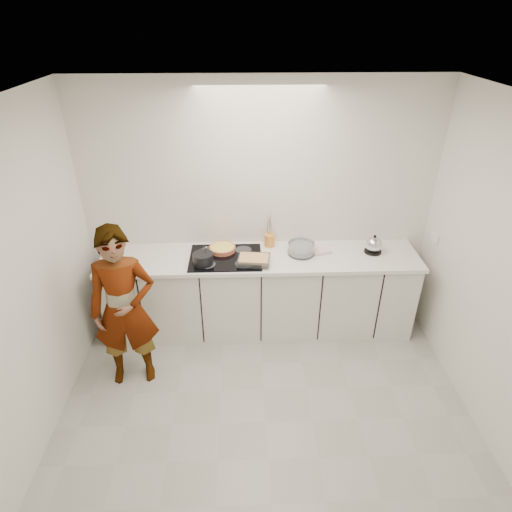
{
  "coord_description": "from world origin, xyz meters",
  "views": [
    {
      "loc": [
        -0.17,
        -2.47,
        3.09
      ],
      "look_at": [
        -0.05,
        1.05,
        1.05
      ],
      "focal_mm": 30.0,
      "sensor_mm": 36.0,
      "label": 1
    }
  ],
  "objects_px": {
    "tart_dish": "(222,248)",
    "cook": "(124,309)",
    "saucepan": "(203,259)",
    "baking_dish": "(254,260)",
    "kettle": "(374,245)",
    "mixing_bowl": "(301,249)",
    "hob": "(226,257)",
    "utensil_crock": "(270,240)"
  },
  "relations": [
    {
      "from": "mixing_bowl",
      "to": "cook",
      "type": "xyz_separation_m",
      "value": [
        -1.65,
        -0.73,
        -0.17
      ]
    },
    {
      "from": "hob",
      "to": "kettle",
      "type": "xyz_separation_m",
      "value": [
        1.52,
        0.07,
        0.08
      ]
    },
    {
      "from": "mixing_bowl",
      "to": "cook",
      "type": "distance_m",
      "value": 1.81
    },
    {
      "from": "saucepan",
      "to": "cook",
      "type": "relative_size",
      "value": 0.17
    },
    {
      "from": "hob",
      "to": "baking_dish",
      "type": "xyz_separation_m",
      "value": [
        0.28,
        -0.12,
        0.04
      ]
    },
    {
      "from": "tart_dish",
      "to": "hob",
      "type": "bearing_deg",
      "value": -75.01
    },
    {
      "from": "utensil_crock",
      "to": "tart_dish",
      "type": "bearing_deg",
      "value": -167.81
    },
    {
      "from": "saucepan",
      "to": "mixing_bowl",
      "type": "xyz_separation_m",
      "value": [
        0.98,
        0.18,
        -0.01
      ]
    },
    {
      "from": "hob",
      "to": "saucepan",
      "type": "bearing_deg",
      "value": -149.95
    },
    {
      "from": "kettle",
      "to": "saucepan",
      "type": "bearing_deg",
      "value": -173.65
    },
    {
      "from": "hob",
      "to": "baking_dish",
      "type": "relative_size",
      "value": 2.12
    },
    {
      "from": "baking_dish",
      "to": "mixing_bowl",
      "type": "relative_size",
      "value": 1.04
    },
    {
      "from": "saucepan",
      "to": "cook",
      "type": "bearing_deg",
      "value": -140.77
    },
    {
      "from": "saucepan",
      "to": "kettle",
      "type": "bearing_deg",
      "value": 6.35
    },
    {
      "from": "hob",
      "to": "utensil_crock",
      "type": "bearing_deg",
      "value": 27.86
    },
    {
      "from": "saucepan",
      "to": "mixing_bowl",
      "type": "relative_size",
      "value": 0.81
    },
    {
      "from": "tart_dish",
      "to": "kettle",
      "type": "xyz_separation_m",
      "value": [
        1.55,
        -0.07,
        0.05
      ]
    },
    {
      "from": "tart_dish",
      "to": "baking_dish",
      "type": "distance_m",
      "value": 0.41
    },
    {
      "from": "tart_dish",
      "to": "cook",
      "type": "distance_m",
      "value": 1.17
    },
    {
      "from": "cook",
      "to": "tart_dish",
      "type": "bearing_deg",
      "value": 35.75
    },
    {
      "from": "saucepan",
      "to": "baking_dish",
      "type": "distance_m",
      "value": 0.5
    },
    {
      "from": "mixing_bowl",
      "to": "kettle",
      "type": "distance_m",
      "value": 0.75
    },
    {
      "from": "hob",
      "to": "mixing_bowl",
      "type": "relative_size",
      "value": 2.22
    },
    {
      "from": "tart_dish",
      "to": "utensil_crock",
      "type": "xyz_separation_m",
      "value": [
        0.49,
        0.11,
        0.03
      ]
    },
    {
      "from": "mixing_bowl",
      "to": "hob",
      "type": "bearing_deg",
      "value": -175.68
    },
    {
      "from": "baking_dish",
      "to": "mixing_bowl",
      "type": "distance_m",
      "value": 0.52
    },
    {
      "from": "mixing_bowl",
      "to": "utensil_crock",
      "type": "bearing_deg",
      "value": 149.48
    },
    {
      "from": "hob",
      "to": "saucepan",
      "type": "distance_m",
      "value": 0.25
    },
    {
      "from": "baking_dish",
      "to": "cook",
      "type": "relative_size",
      "value": 0.21
    },
    {
      "from": "mixing_bowl",
      "to": "cook",
      "type": "height_order",
      "value": "cook"
    },
    {
      "from": "mixing_bowl",
      "to": "cook",
      "type": "relative_size",
      "value": 0.2
    },
    {
      "from": "kettle",
      "to": "utensil_crock",
      "type": "bearing_deg",
      "value": 170.7
    },
    {
      "from": "kettle",
      "to": "cook",
      "type": "relative_size",
      "value": 0.13
    },
    {
      "from": "tart_dish",
      "to": "saucepan",
      "type": "relative_size",
      "value": 1.05
    },
    {
      "from": "mixing_bowl",
      "to": "saucepan",
      "type": "bearing_deg",
      "value": -169.53
    },
    {
      "from": "hob",
      "to": "kettle",
      "type": "distance_m",
      "value": 1.52
    },
    {
      "from": "mixing_bowl",
      "to": "kettle",
      "type": "relative_size",
      "value": 1.62
    },
    {
      "from": "tart_dish",
      "to": "cook",
      "type": "bearing_deg",
      "value": -136.42
    },
    {
      "from": "hob",
      "to": "cook",
      "type": "height_order",
      "value": "cook"
    },
    {
      "from": "saucepan",
      "to": "cook",
      "type": "xyz_separation_m",
      "value": [
        -0.67,
        -0.54,
        -0.18
      ]
    },
    {
      "from": "cook",
      "to": "kettle",
      "type": "bearing_deg",
      "value": 9.25
    },
    {
      "from": "tart_dish",
      "to": "cook",
      "type": "xyz_separation_m",
      "value": [
        -0.84,
        -0.8,
        -0.15
      ]
    }
  ]
}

